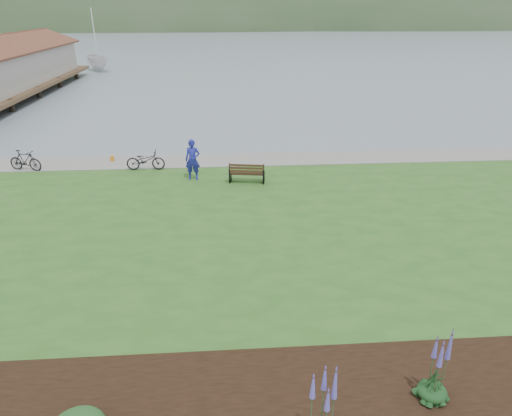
{
  "coord_description": "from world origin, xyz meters",
  "views": [
    {
      "loc": [
        0.45,
        -16.09,
        7.9
      ],
      "look_at": [
        1.51,
        -1.36,
        1.3
      ],
      "focal_mm": 32.0,
      "sensor_mm": 36.0,
      "label": 1
    }
  ],
  "objects_px": {
    "bicycle_a": "(146,160)",
    "park_bench": "(247,173)",
    "person": "(192,156)",
    "sailboat": "(99,71)"
  },
  "relations": [
    {
      "from": "park_bench",
      "to": "person",
      "type": "distance_m",
      "value": 2.63
    },
    {
      "from": "park_bench",
      "to": "person",
      "type": "height_order",
      "value": "person"
    },
    {
      "from": "bicycle_a",
      "to": "sailboat",
      "type": "bearing_deg",
      "value": 17.78
    },
    {
      "from": "park_bench",
      "to": "bicycle_a",
      "type": "bearing_deg",
      "value": 165.06
    },
    {
      "from": "person",
      "to": "bicycle_a",
      "type": "relative_size",
      "value": 1.18
    },
    {
      "from": "bicycle_a",
      "to": "park_bench",
      "type": "bearing_deg",
      "value": -112.57
    },
    {
      "from": "sailboat",
      "to": "park_bench",
      "type": "bearing_deg",
      "value": -100.54
    },
    {
      "from": "park_bench",
      "to": "sailboat",
      "type": "height_order",
      "value": "sailboat"
    },
    {
      "from": "bicycle_a",
      "to": "sailboat",
      "type": "xyz_separation_m",
      "value": [
        -12.11,
        41.21,
        -0.89
      ]
    },
    {
      "from": "person",
      "to": "sailboat",
      "type": "relative_size",
      "value": 0.09
    }
  ]
}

